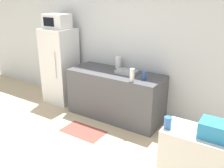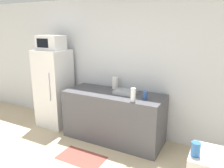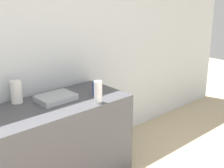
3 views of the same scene
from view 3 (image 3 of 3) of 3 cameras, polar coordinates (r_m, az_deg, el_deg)
The scene contains 5 objects.
counter at distance 3.28m, azimuth -12.36°, elevation -11.56°, with size 1.83×0.71×0.91m, color #4C4C51.
sink_basin at distance 3.22m, azimuth -10.27°, elevation -2.50°, with size 0.37×0.27×0.06m, color #9EA3A8.
bottle_tall at distance 3.09m, azimuth -2.56°, elevation -1.46°, with size 0.08×0.08×0.22m, color silver.
bottle_short at distance 3.32m, azimuth -2.93°, elevation -0.76°, with size 0.08×0.08×0.15m, color #2D4C8C.
paper_towel_roll at distance 3.23m, azimuth -17.10°, elevation -1.39°, with size 0.11×0.11×0.22m, color white.
Camera 3 is at (-1.08, -0.28, 2.04)m, focal length 50.00 mm.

